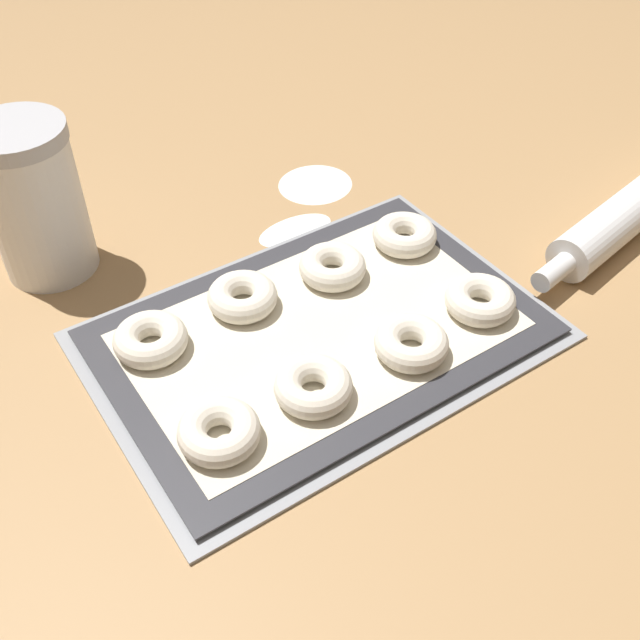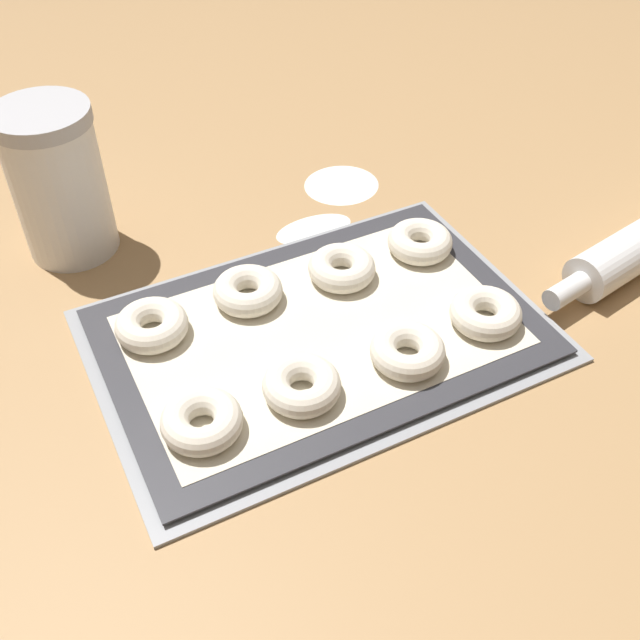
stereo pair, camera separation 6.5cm
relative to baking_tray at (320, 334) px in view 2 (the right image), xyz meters
The scene contains 14 objects.
ground_plane 0.02m from the baking_tray, 44.50° to the left, with size 2.80×2.80×0.00m, color #A87F51.
baking_tray is the anchor object (origin of this frame).
baking_mat 0.01m from the baking_tray, behind, with size 0.42×0.28×0.00m.
bagel_front_far_left 0.17m from the baking_tray, 155.77° to the right, with size 0.07×0.07×0.03m.
bagel_front_mid_left 0.09m from the baking_tray, 127.91° to the right, with size 0.07×0.07×0.03m.
bagel_front_mid_right 0.10m from the baking_tray, 54.25° to the right, with size 0.07×0.07×0.03m.
bagel_front_far_right 0.17m from the baking_tray, 23.61° to the right, with size 0.07×0.07×0.03m.
bagel_back_far_left 0.17m from the baking_tray, 155.54° to the left, with size 0.07×0.07×0.03m.
bagel_back_mid_left 0.09m from the baking_tray, 122.37° to the left, with size 0.07×0.07×0.03m.
bagel_back_mid_right 0.09m from the baking_tray, 46.91° to the left, with size 0.07×0.07×0.03m.
bagel_back_far_right 0.17m from the baking_tray, 21.78° to the left, with size 0.07×0.07×0.03m.
flour_canister 0.33m from the baking_tray, 124.94° to the left, with size 0.10×0.10×0.17m.
flour_patch_near 0.18m from the baking_tray, 65.26° to the left, with size 0.10×0.05×0.00m.
flour_patch_far 0.28m from the baking_tray, 57.30° to the left, with size 0.10×0.09×0.00m.
Camera 2 is at (-0.26, -0.49, 0.53)m, focal length 42.00 mm.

